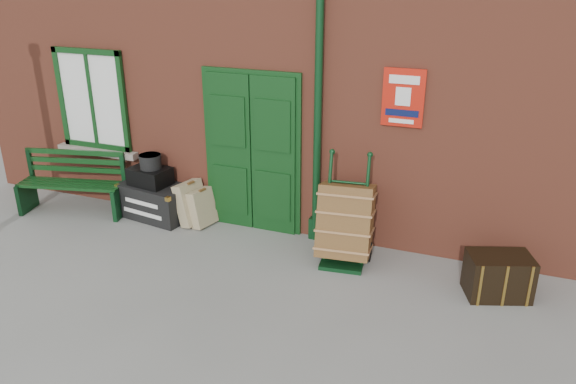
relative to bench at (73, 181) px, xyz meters
The scene contains 10 objects.
ground 3.26m from the bench, 17.94° to the right, with size 80.00×80.00×0.00m, color gray.
station_building 4.30m from the bench, 39.19° to the left, with size 10.30×4.30×4.36m.
bench is the anchor object (origin of this frame).
houdini_trunk 1.31m from the bench, 11.49° to the left, with size 1.03×0.57×0.52m, color black.
strongbox 1.25m from the bench, 11.95° to the left, with size 0.57×0.41×0.26m, color black.
hatbox 1.33m from the bench, 11.67° to the left, with size 0.31×0.31×0.21m, color black.
suitcase_back 1.90m from the bench, ahead, with size 0.18×0.44×0.62m, color tan.
suitcase_front 2.08m from the bench, ahead, with size 0.16×0.40×0.53m, color tan.
porter_trolley 4.25m from the bench, ahead, with size 0.74×0.79×1.37m.
dark_trunk 6.11m from the bench, ahead, with size 0.70×0.45×0.50m, color black.
Camera 1 is at (2.79, -5.19, 3.55)m, focal length 35.00 mm.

